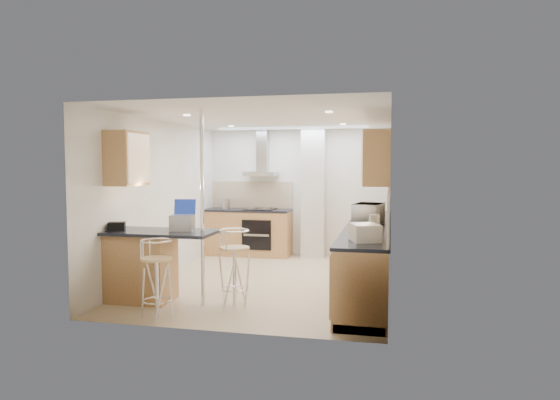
% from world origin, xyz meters
% --- Properties ---
extents(ground, '(4.80, 4.80, 0.00)m').
position_xyz_m(ground, '(0.00, 0.00, 0.00)').
color(ground, tan).
rests_on(ground, ground).
extents(room_shell, '(3.64, 4.84, 2.51)m').
position_xyz_m(room_shell, '(0.32, 0.38, 1.54)').
color(room_shell, silver).
rests_on(room_shell, ground).
extents(right_counter, '(0.63, 4.40, 0.92)m').
position_xyz_m(right_counter, '(1.50, 0.00, 0.46)').
color(right_counter, '#9F703F').
rests_on(right_counter, ground).
extents(back_counter, '(1.70, 0.63, 0.92)m').
position_xyz_m(back_counter, '(-0.95, 2.10, 0.46)').
color(back_counter, '#9F703F').
rests_on(back_counter, ground).
extents(peninsula, '(1.47, 0.72, 0.94)m').
position_xyz_m(peninsula, '(-1.12, -1.45, 0.48)').
color(peninsula, '#9F703F').
rests_on(peninsula, ground).
extents(microwave, '(0.48, 0.62, 0.31)m').
position_xyz_m(microwave, '(1.50, -0.03, 1.08)').
color(microwave, silver).
rests_on(microwave, right_counter).
extents(laptop, '(0.33, 0.27, 0.20)m').
position_xyz_m(laptop, '(-0.84, -1.37, 1.04)').
color(laptop, '#A2A5AA').
rests_on(laptop, peninsula).
extents(bag, '(0.24, 0.21, 0.11)m').
position_xyz_m(bag, '(-1.67, -1.56, 1.00)').
color(bag, black).
rests_on(bag, peninsula).
extents(bar_stool_near, '(0.40, 0.40, 0.94)m').
position_xyz_m(bar_stool_near, '(-0.85, -2.10, 0.47)').
color(bar_stool_near, tan).
rests_on(bar_stool_near, ground).
extents(bar_stool_end, '(0.57, 0.57, 0.99)m').
position_xyz_m(bar_stool_end, '(-0.12, -1.42, 0.50)').
color(bar_stool_end, tan).
rests_on(bar_stool_end, ground).
extents(jar_a, '(0.13, 0.13, 0.17)m').
position_xyz_m(jar_a, '(1.49, 0.53, 1.00)').
color(jar_a, beige).
rests_on(jar_a, right_counter).
extents(jar_b, '(0.12, 0.12, 0.14)m').
position_xyz_m(jar_b, '(1.42, 0.83, 0.99)').
color(jar_b, beige).
rests_on(jar_b, right_counter).
extents(jar_c, '(0.17, 0.17, 0.22)m').
position_xyz_m(jar_c, '(1.60, -0.72, 1.03)').
color(jar_c, '#B8B393').
rests_on(jar_c, right_counter).
extents(jar_d, '(0.11, 0.11, 0.12)m').
position_xyz_m(jar_d, '(1.59, -1.15, 0.98)').
color(jar_d, silver).
rests_on(jar_d, right_counter).
extents(bread_bin, '(0.40, 0.45, 0.20)m').
position_xyz_m(bread_bin, '(1.52, -1.63, 1.02)').
color(bread_bin, beige).
rests_on(bread_bin, right_counter).
extents(kettle, '(0.16, 0.16, 0.20)m').
position_xyz_m(kettle, '(-1.42, 2.11, 1.02)').
color(kettle, '#ABADAF').
rests_on(kettle, back_counter).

